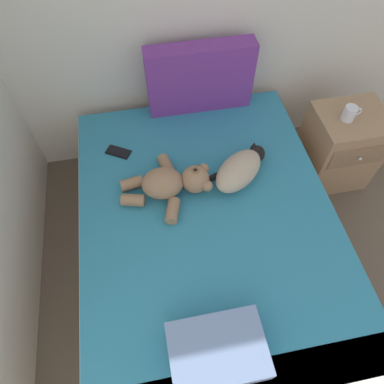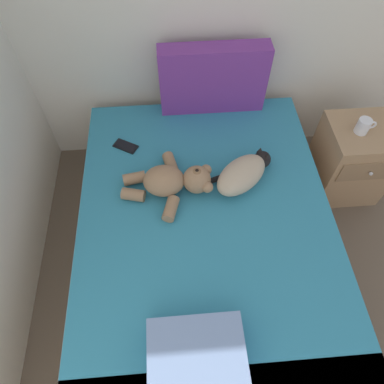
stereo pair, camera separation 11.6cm
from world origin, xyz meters
name	(u,v)px [view 2 (the right image)]	position (x,y,z in m)	size (l,w,h in m)	color
bed	(206,247)	(1.06, 3.13, 0.26)	(1.43, 1.99, 0.52)	#9E7A56
patterned_cushion	(213,79)	(1.19, 4.04, 0.74)	(0.67, 0.13, 0.45)	#72338C
cat	(243,173)	(1.29, 3.41, 0.59)	(0.43, 0.36, 0.15)	tan
teddy_bear	(173,181)	(0.90, 3.38, 0.59)	(0.51, 0.46, 0.17)	#937051
cell_phone	(126,146)	(0.62, 3.72, 0.53)	(0.16, 0.14, 0.01)	black
throw_pillow	(196,353)	(0.95, 2.51, 0.58)	(0.40, 0.28, 0.11)	#728CB7
nightstand	(351,161)	(2.12, 3.68, 0.30)	(0.46, 0.42, 0.59)	#9E7A56
mug	(364,126)	(2.06, 3.67, 0.64)	(0.12, 0.08, 0.09)	silver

